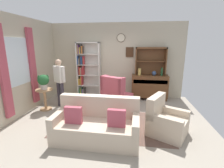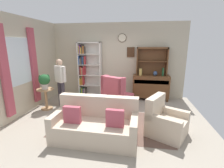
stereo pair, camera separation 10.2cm
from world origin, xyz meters
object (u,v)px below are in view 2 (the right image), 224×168
(bookshelf, at_px, (88,70))
(bottle_wine, at_px, (163,72))
(sideboard_hutch, at_px, (152,57))
(vase_tall, at_px, (141,72))
(couch_floral, at_px, (96,125))
(person_reading, at_px, (61,79))
(wingback_chair, at_px, (116,96))
(potted_plant_large, at_px, (44,80))
(armchair_floral, at_px, (165,123))
(plant_stand, at_px, (46,97))
(vase_round, at_px, (155,73))
(coffee_table, at_px, (111,110))
(sideboard, at_px, (151,86))
(book_stack, at_px, (115,106))

(bookshelf, bearing_deg, bottle_wine, -3.55)
(sideboard_hutch, bearing_deg, bottle_wine, -26.96)
(vase_tall, relative_size, couch_floral, 0.14)
(person_reading, bearing_deg, vase_tall, 22.17)
(wingback_chair, relative_size, potted_plant_large, 2.32)
(bottle_wine, relative_size, potted_plant_large, 0.63)
(sideboard_hutch, height_order, couch_floral, sideboard_hutch)
(sideboard_hutch, distance_m, armchair_floral, 2.86)
(wingback_chair, height_order, plant_stand, wingback_chair)
(vase_tall, xyz_separation_m, wingback_chair, (-0.76, -0.89, -0.66))
(bookshelf, bearing_deg, vase_round, -3.41)
(bottle_wine, height_order, wingback_chair, bottle_wine)
(coffee_table, bearing_deg, potted_plant_large, 164.17)
(plant_stand, bearing_deg, sideboard, 23.98)
(couch_floral, distance_m, wingback_chair, 1.90)
(couch_floral, bearing_deg, vase_tall, 71.15)
(sideboard, xyz_separation_m, couch_floral, (-1.34, -2.86, -0.20))
(plant_stand, relative_size, book_stack, 3.05)
(potted_plant_large, distance_m, person_reading, 0.50)
(vase_round, bearing_deg, couch_floral, -117.75)
(wingback_chair, bearing_deg, person_reading, -174.94)
(wingback_chair, bearing_deg, potted_plant_large, -166.51)
(vase_round, relative_size, bottle_wine, 0.58)
(vase_tall, distance_m, book_stack, 2.19)
(vase_tall, bearing_deg, sideboard_hutch, 25.89)
(person_reading, bearing_deg, coffee_table, -28.08)
(bookshelf, height_order, bottle_wine, bookshelf)
(vase_tall, height_order, vase_round, vase_tall)
(person_reading, bearing_deg, couch_floral, -46.71)
(bottle_wine, height_order, plant_stand, bottle_wine)
(book_stack, bearing_deg, bottle_wine, 54.64)
(potted_plant_large, bearing_deg, armchair_floral, -15.35)
(bookshelf, bearing_deg, book_stack, -57.52)
(armchair_floral, bearing_deg, potted_plant_large, 164.65)
(potted_plant_large, bearing_deg, vase_tall, 25.69)
(sideboard_hutch, relative_size, armchair_floral, 1.06)
(person_reading, bearing_deg, sideboard, 20.85)
(vase_round, bearing_deg, coffee_table, -121.81)
(armchair_floral, bearing_deg, vase_round, 91.17)
(sideboard_hutch, relative_size, bottle_wine, 3.75)
(person_reading, bearing_deg, bottle_wine, 17.22)
(sideboard_hutch, xyz_separation_m, plant_stand, (-3.32, -1.59, -1.15))
(wingback_chair, height_order, potted_plant_large, potted_plant_large)
(armchair_floral, bearing_deg, person_reading, 157.26)
(armchair_floral, bearing_deg, book_stack, 163.61)
(bookshelf, distance_m, couch_floral, 3.22)
(couch_floral, bearing_deg, plant_stand, 145.24)
(bottle_wine, distance_m, potted_plant_large, 3.96)
(potted_plant_large, distance_m, book_stack, 2.41)
(bottle_wine, height_order, couch_floral, bottle_wine)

